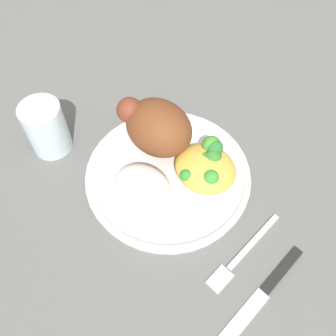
% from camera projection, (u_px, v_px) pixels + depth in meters
% --- Properties ---
extents(ground_plane, '(2.00, 2.00, 0.00)m').
position_uv_depth(ground_plane, '(168.00, 179.00, 0.57)').
color(ground_plane, '#60615F').
extents(plate, '(0.25, 0.25, 0.02)m').
position_uv_depth(plate, '(168.00, 175.00, 0.56)').
color(plate, white).
rests_on(plate, ground_plane).
extents(roasted_chicken, '(0.12, 0.09, 0.08)m').
position_uv_depth(roasted_chicken, '(157.00, 126.00, 0.55)').
color(roasted_chicken, brown).
rests_on(roasted_chicken, plate).
extents(rice_pile, '(0.09, 0.07, 0.04)m').
position_uv_depth(rice_pile, '(143.00, 189.00, 0.51)').
color(rice_pile, white).
rests_on(rice_pile, plate).
extents(mac_cheese_with_broccoli, '(0.09, 0.09, 0.05)m').
position_uv_depth(mac_cheese_with_broccoli, '(206.00, 165.00, 0.54)').
color(mac_cheese_with_broccoli, gold).
rests_on(mac_cheese_with_broccoli, plate).
extents(fork, '(0.02, 0.14, 0.01)m').
position_uv_depth(fork, '(241.00, 255.00, 0.50)').
color(fork, silver).
rests_on(fork, ground_plane).
extents(knife, '(0.03, 0.19, 0.01)m').
position_uv_depth(knife, '(265.00, 291.00, 0.47)').
color(knife, black).
rests_on(knife, ground_plane).
extents(water_glass, '(0.06, 0.06, 0.09)m').
position_uv_depth(water_glass, '(46.00, 128.00, 0.57)').
color(water_glass, silver).
rests_on(water_glass, ground_plane).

